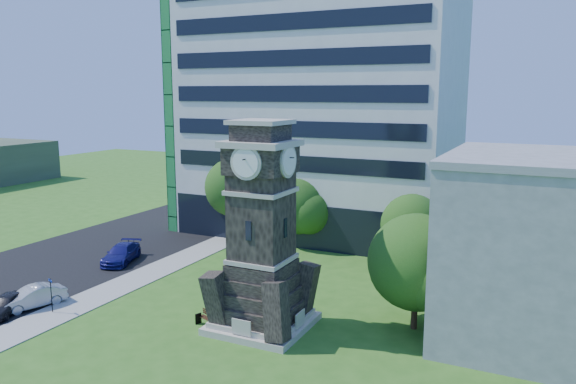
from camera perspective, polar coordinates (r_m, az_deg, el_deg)
The scene contains 15 objects.
ground at distance 34.22m, azimuth -8.81°, elevation -13.69°, with size 160.00×160.00×0.00m, color #2F611B.
sidewalk at distance 43.40m, azimuth -15.51°, elevation -8.68°, with size 3.00×70.00×0.06m, color gray.
street at distance 49.24m, azimuth -23.03°, elevation -6.91°, with size 14.00×80.00×0.02m, color black.
clock_tower at distance 32.57m, azimuth -2.69°, elevation -4.95°, with size 5.40×5.40×12.22m.
office_tall at distance 55.68m, azimuth 3.41°, elevation 10.59°, with size 26.20×15.11×28.60m.
car_street_south at distance 40.04m, azimuth -26.72°, elevation -10.13°, with size 1.48×3.68×1.25m, color black.
car_street_mid at distance 40.36m, azimuth -24.56°, elevation -9.71°, with size 1.45×4.16×1.37m, color #96999D.
car_street_north at distance 48.12m, azimuth -16.58°, elevation -6.03°, with size 2.00×4.91×1.43m, color navy.
car_east_lot at distance 32.65m, azimuth 20.84°, elevation -14.22°, with size 2.16×4.68×1.30m, color #545459.
park_bench at distance 34.55m, azimuth -7.95°, elevation -12.60°, with size 1.66×0.44×0.86m.
street_sign at distance 38.68m, azimuth -22.93°, elevation -9.29°, with size 0.54×0.05×2.26m.
tree_nw at distance 52.93m, azimuth -5.40°, elevation 0.26°, with size 6.12×5.56×7.71m.
tree_nc at distance 50.52m, azimuth 1.40°, elevation -1.47°, with size 5.99×5.45×6.48m.
tree_ne at distance 43.49m, azimuth 12.55°, elevation -3.48°, with size 5.17×4.70×6.21m.
tree_east at distance 33.49m, azimuth 13.04°, elevation -7.23°, with size 6.21×5.65×6.89m.
Camera 1 is at (18.03, -25.64, 13.73)m, focal length 35.00 mm.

